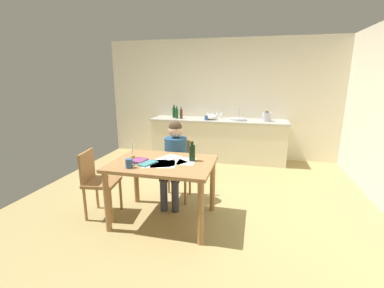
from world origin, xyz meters
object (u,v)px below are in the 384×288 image
Objects in this scene: book_cookery at (148,163)px; stovetop_kettle at (267,116)px; wine_glass_near_sink at (222,114)px; chair_side_empty at (97,180)px; mixing_bowl at (211,117)px; wine_glass_back_right at (208,113)px; teacup_on_counter at (207,118)px; bottle_vinegar at (177,113)px; wine_bottle_on_table at (192,153)px; wine_glass_by_kettle at (217,113)px; chair_at_table at (177,166)px; person_seated at (175,157)px; candlestick at (133,154)px; dining_table at (163,171)px; wine_glass_back_left at (213,113)px; bottle_wine_red at (181,114)px; book_magazine at (139,161)px; coffee_mug at (129,163)px; bottle_oil at (174,112)px; sink_unit at (238,119)px.

book_cookery is 1.06× the size of stovetop_kettle.
wine_glass_near_sink is (-0.95, 0.15, 0.01)m from stovetop_kettle.
mixing_bowl is (1.02, 2.76, 0.46)m from chair_side_empty.
wine_glass_back_right is 0.31m from teacup_on_counter.
bottle_vinegar is at bearing 84.63° from chair_side_empty.
mixing_bowl is (-0.20, 2.56, 0.07)m from wine_bottle_on_table.
chair_at_table is at bearing -96.82° from wine_glass_by_kettle.
candlestick is (-0.38, -0.53, 0.17)m from person_seated.
wine_glass_back_left is at bearing 87.18° from dining_table.
bottle_wine_red reaches higher than wine_bottle_on_table.
teacup_on_counter is at bearing 87.50° from chair_at_table.
bottle_wine_red is 0.70m from wine_glass_back_left.
bottle_wine_red is at bearing 101.40° from book_magazine.
candlestick is (0.48, 0.09, 0.36)m from chair_side_empty.
wine_glass_back_right is (0.56, 0.18, 0.01)m from bottle_wine_red.
wine_glass_back_left is at bearing 0.00° from wine_glass_back_right.
dining_table is at bearing -91.27° from teacup_on_counter.
bottle_oil is (-0.43, 3.08, 0.18)m from coffee_mug.
wine_glass_back_left and wine_glass_back_right have the same top height.
teacup_on_counter is at bearing -133.61° from wine_glass_near_sink.
wine_glass_back_left is at bearing 106.82° from book_cookery.
candlestick is 2.10× the size of teacup_on_counter.
chair_side_empty is at bearing -110.60° from wine_glass_by_kettle.
dining_table is 2.92m from wine_glass_back_right.
bottle_wine_red is 1.57× the size of wine_glass_by_kettle.
wine_glass_by_kettle is (0.26, 2.21, 0.52)m from chair_at_table.
bottle_vinegar is 1.11× the size of bottle_wine_red.
bottle_oil is 1.85× the size of wine_glass_back_right.
chair_at_table is 5.68× the size of wine_glass_by_kettle.
sink_unit is 0.58m from mixing_bowl.
stovetop_kettle reaches higher than book_magazine.
wine_bottle_on_table is (1.22, 0.20, 0.40)m from chair_side_empty.
wine_glass_by_kettle is at bearing 58.95° from teacup_on_counter.
dining_table is at bearing -115.15° from stovetop_kettle.
mixing_bowl is (-0.58, -0.07, 0.03)m from sink_unit.
book_magazine is 0.75× the size of wine_bottle_on_table.
mixing_bowl is at bearing 45.05° from teacup_on_counter.
bottle_oil is 1.85× the size of wine_glass_near_sink.
wine_bottle_on_table is at bearing 9.14° from chair_side_empty.
wine_glass_by_kettle is (0.96, 0.12, -0.01)m from bottle_oil.
wine_glass_near_sink is at bearing 75.51° from candlestick.
bottle_vinegar is 1.92m from stovetop_kettle.
bottle_wine_red is at bearing 92.80° from candlestick.
sink_unit reaches higher than book_magazine.
chair_side_empty is 5.68× the size of wine_glass_back_left.
wine_glass_near_sink reaches higher than mixing_bowl.
bottle_oil reaches higher than stovetop_kettle.
wine_glass_by_kettle is 0.36m from teacup_on_counter.
wine_glass_back_left is at bearing 89.67° from mixing_bowl.
stovetop_kettle reaches higher than chair_side_empty.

